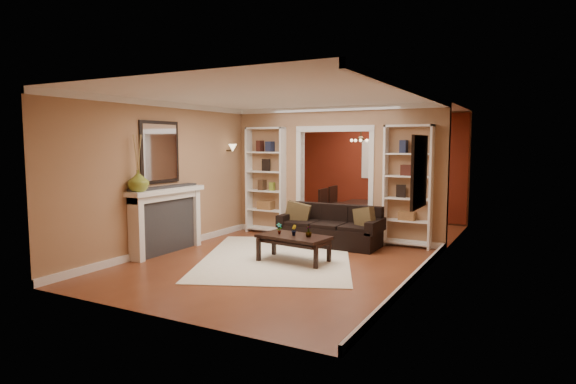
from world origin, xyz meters
The scene contains 30 objects.
floor centered at (0.00, 0.00, 0.00)m, with size 8.00×8.00×0.00m, color brown.
ceiling centered at (0.00, 0.00, 2.70)m, with size 8.00×8.00×0.00m, color white.
wall_back centered at (0.00, 4.00, 1.35)m, with size 8.00×8.00×0.00m, color #A57B57.
wall_front centered at (0.00, -4.00, 1.35)m, with size 8.00×8.00×0.00m, color #A57B57.
wall_left centered at (-2.25, 0.00, 1.35)m, with size 8.00×8.00×0.00m, color #A57B57.
wall_right centered at (2.25, 0.00, 1.35)m, with size 8.00×8.00×0.00m, color #A57B57.
partition_wall centered at (0.00, 1.20, 1.35)m, with size 4.50×0.15×2.70m, color #A57B57.
red_back_panel centered at (0.00, 3.97, 1.32)m, with size 4.44×0.04×2.64m, color maroon.
dining_window centered at (0.00, 3.93, 1.55)m, with size 0.78×0.03×0.98m, color #8CA5CC.
area_rug centered at (-0.19, -0.90, 0.01)m, with size 2.45×3.44×0.01m, color white.
sofa centered at (0.22, 0.45, 0.38)m, with size 1.96×0.85×0.77m, color black.
pillow_left centered at (-0.47, 0.43, 0.61)m, with size 0.46×0.13×0.46m, color brown.
pillow_right centered at (0.92, 0.43, 0.60)m, with size 0.45×0.13×0.45m, color brown.
coffee_table centered at (0.20, -1.02, 0.22)m, with size 1.17×0.63×0.44m, color black.
plant_left centered at (-0.07, -1.02, 0.54)m, with size 0.10×0.07×0.19m, color #336626.
plant_center centered at (0.20, -1.02, 0.53)m, with size 0.10×0.08×0.17m, color #336626.
plant_right centered at (0.47, -1.02, 0.54)m, with size 0.10×0.10×0.19m, color #336626.
bookshelf_left centered at (-1.55, 1.03, 1.15)m, with size 0.90×0.30×2.30m, color white.
bookshelf_right centered at (1.55, 1.03, 1.15)m, with size 0.90×0.30×2.30m, color white.
fireplace centered at (-2.09, -1.50, 0.58)m, with size 0.32×1.70×1.16m, color white.
vase centered at (-2.09, -2.17, 1.34)m, with size 0.34×0.34×0.36m, color olive.
mirror centered at (-2.23, -1.50, 1.80)m, with size 0.03×0.95×1.10m, color silver.
wall_sconce centered at (-2.15, 0.55, 1.83)m, with size 0.18×0.18×0.22m, color #FFE0A5.
framed_art centered at (2.21, -1.00, 1.55)m, with size 0.04×0.85×1.05m, color black.
dining_table centered at (0.05, 2.58, 0.28)m, with size 0.89×1.60×0.56m, color black.
dining_chair_nw centered at (-0.50, 2.28, 0.46)m, with size 0.46×0.46×0.93m, color black.
dining_chair_ne centered at (0.60, 2.28, 0.45)m, with size 0.45×0.45×0.90m, color black.
dining_chair_sw centered at (-0.50, 2.88, 0.47)m, with size 0.47×0.47×0.94m, color black.
dining_chair_se centered at (0.60, 2.88, 0.43)m, with size 0.42×0.42×0.85m, color black.
chandelier centered at (0.00, 2.70, 2.02)m, with size 0.50×0.50×0.30m, color #352918.
Camera 1 is at (3.81, -7.95, 1.96)m, focal length 30.00 mm.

